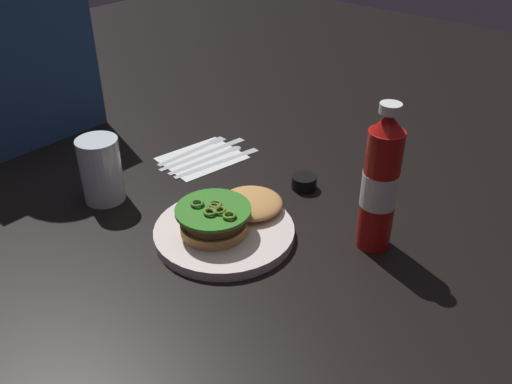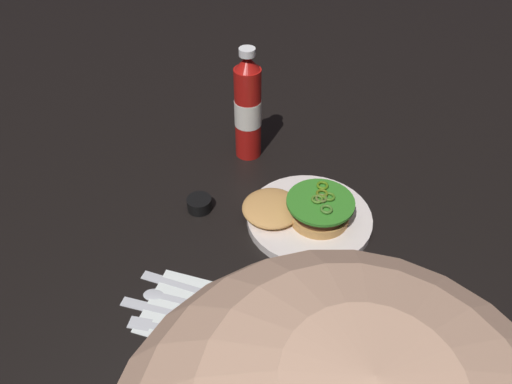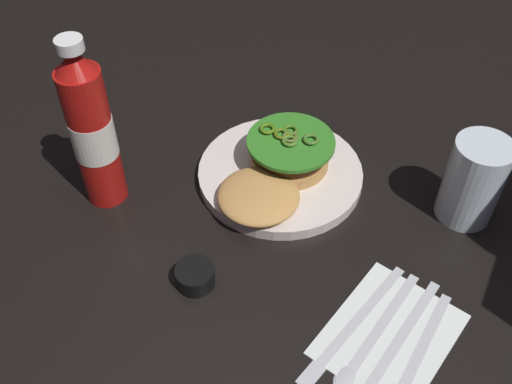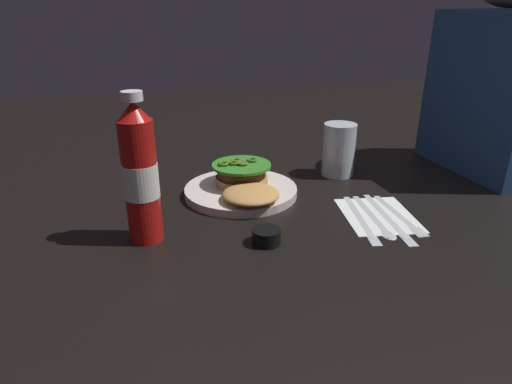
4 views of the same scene
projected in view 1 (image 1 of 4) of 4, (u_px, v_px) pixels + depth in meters
The scene contains 12 objects.
ground_plane at pixel (242, 202), 1.04m from camera, with size 3.00×3.00×0.00m, color black.
dinner_plate at pixel (224, 232), 0.94m from camera, with size 0.24×0.24×0.02m, color silver.
burger_sandwich at pixel (228, 213), 0.94m from camera, with size 0.21×0.13×0.05m.
ketchup_bottle at pixel (380, 184), 0.87m from camera, with size 0.06×0.06×0.25m.
water_glass at pixel (101, 170), 1.02m from camera, with size 0.08×0.08×0.12m, color silver.
condiment_cup at pixel (304, 182), 1.08m from camera, with size 0.05×0.05×0.03m, color black.
napkin at pixel (202, 158), 1.18m from camera, with size 0.17×0.13×0.00m, color white.
butter_knife at pixel (223, 160), 1.17m from camera, with size 0.21×0.06×0.00m.
spoon_utensil at pixel (216, 154), 1.19m from camera, with size 0.19×0.04×0.00m.
steak_knife at pixel (209, 150), 1.21m from camera, with size 0.22×0.05×0.00m.
fork_utensil at pixel (198, 147), 1.22m from camera, with size 0.19×0.03×0.00m.
diner_person at pixel (6, 22), 1.14m from camera, with size 0.32×0.18×0.56m.
Camera 1 is at (-0.65, -0.59, 0.56)m, focal length 38.53 mm.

